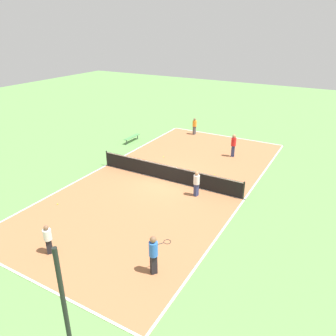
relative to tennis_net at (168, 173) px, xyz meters
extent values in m
plane|color=#60934C|center=(0.00, 0.00, -0.58)|extent=(80.00, 80.00, 0.00)
cube|color=#AD6B42|center=(0.00, 0.00, -0.57)|extent=(10.24, 21.09, 0.02)
cube|color=white|center=(-5.07, 0.00, -0.56)|extent=(0.10, 21.09, 0.00)
cube|color=white|center=(5.07, 0.00, -0.56)|extent=(0.10, 21.09, 0.00)
cube|color=white|center=(0.00, -10.50, -0.56)|extent=(10.24, 0.10, 0.00)
cube|color=white|center=(0.00, 10.50, -0.56)|extent=(10.24, 0.10, 0.00)
cube|color=white|center=(0.00, 0.00, -0.56)|extent=(10.24, 0.10, 0.00)
cylinder|color=black|center=(-4.97, 0.00, -0.01)|extent=(0.10, 0.10, 1.10)
cylinder|color=black|center=(4.97, 0.00, -0.01)|extent=(0.10, 0.10, 1.10)
cube|color=black|center=(0.00, 0.00, -0.03)|extent=(9.94, 0.03, 1.05)
cube|color=white|center=(0.00, 0.00, 0.46)|extent=(9.94, 0.04, 0.06)
cube|color=#4C8C4C|center=(6.46, -5.16, -0.15)|extent=(0.36, 1.93, 0.04)
cylinder|color=#4C4C51|center=(6.46, -5.98, -0.38)|extent=(0.08, 0.08, 0.41)
cylinder|color=#4C4C51|center=(6.46, -4.35, -0.38)|extent=(0.08, 0.08, 0.41)
cube|color=black|center=(0.93, 8.92, -0.20)|extent=(0.31, 0.32, 0.71)
cylinder|color=silver|center=(0.93, 8.92, 0.40)|extent=(0.50, 0.50, 0.50)
sphere|color=brown|center=(0.93, 8.92, 0.76)|extent=(0.21, 0.21, 0.21)
cube|color=navy|center=(-2.23, -6.06, -0.12)|extent=(0.30, 0.26, 0.88)
cylinder|color=red|center=(-2.23, -6.06, 0.63)|extent=(0.44, 0.44, 0.62)
sphere|color=#A87A56|center=(-2.23, -6.06, 1.07)|extent=(0.26, 0.26, 0.26)
cube|color=black|center=(-3.72, 7.75, -0.12)|extent=(0.31, 0.32, 0.88)
cylinder|color=blue|center=(-3.72, 7.75, 0.63)|extent=(0.50, 0.50, 0.62)
sphere|color=brown|center=(-3.72, 7.75, 1.08)|extent=(0.27, 0.27, 0.27)
cylinder|color=#262626|center=(-3.91, 7.49, 0.79)|extent=(0.19, 0.24, 0.03)
torus|color=black|center=(-4.08, 7.26, 0.79)|extent=(0.42, 0.42, 0.02)
cube|color=navy|center=(-2.44, 0.96, -0.17)|extent=(0.25, 0.29, 0.77)
cylinder|color=white|center=(-2.44, 0.96, 0.49)|extent=(0.44, 0.44, 0.54)
sphere|color=#A87A56|center=(-2.44, 0.96, 0.87)|extent=(0.23, 0.23, 0.23)
cube|color=#4C4C51|center=(2.66, -9.58, -0.18)|extent=(0.24, 0.28, 0.76)
cylinder|color=orange|center=(2.66, -9.58, 0.46)|extent=(0.42, 0.42, 0.53)
sphere|color=brown|center=(2.66, -9.58, 0.84)|extent=(0.23, 0.23, 0.23)
sphere|color=#CCE033|center=(2.27, -3.31, -0.53)|extent=(0.07, 0.07, 0.07)
sphere|color=#CCE033|center=(3.87, 5.73, -0.53)|extent=(0.07, 0.07, 0.07)
sphere|color=#CCE033|center=(-2.32, -2.23, -0.53)|extent=(0.07, 0.07, 0.07)
cylinder|color=black|center=(-4.30, 12.68, 1.81)|extent=(0.12, 0.12, 4.79)
camera|label=1|loc=(-9.37, 16.56, 8.71)|focal=35.00mm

